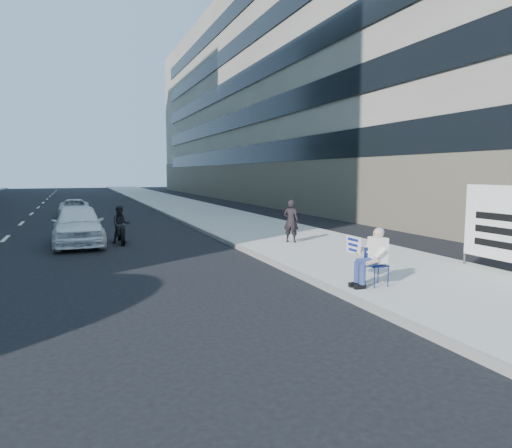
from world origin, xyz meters
name	(u,v)px	position (x,y,z in m)	size (l,w,h in m)	color
ground	(313,326)	(0.00, 0.00, 0.00)	(160.00, 160.00, 0.00)	black
near_sidewalk	(213,215)	(4.00, 20.00, 0.07)	(5.00, 120.00, 0.15)	#A9A89F
near_building	(310,94)	(17.00, 32.00, 10.00)	(14.00, 70.00, 20.00)	gray
seated_protester	(372,254)	(2.29, 1.51, 0.87)	(0.83, 1.11, 1.31)	navy
pedestrian_woman	(291,221)	(3.45, 7.98, 0.92)	(0.56, 0.37, 1.54)	black
white_sedan_near	(78,225)	(-3.73, 11.19, 0.75)	(1.76, 4.39, 1.49)	white
white_sedan_far	(75,208)	(-3.87, 22.76, 0.53)	(1.76, 3.82, 1.06)	silver
motorcycle	(121,226)	(-2.23, 11.03, 0.64)	(0.71, 2.04, 1.42)	black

